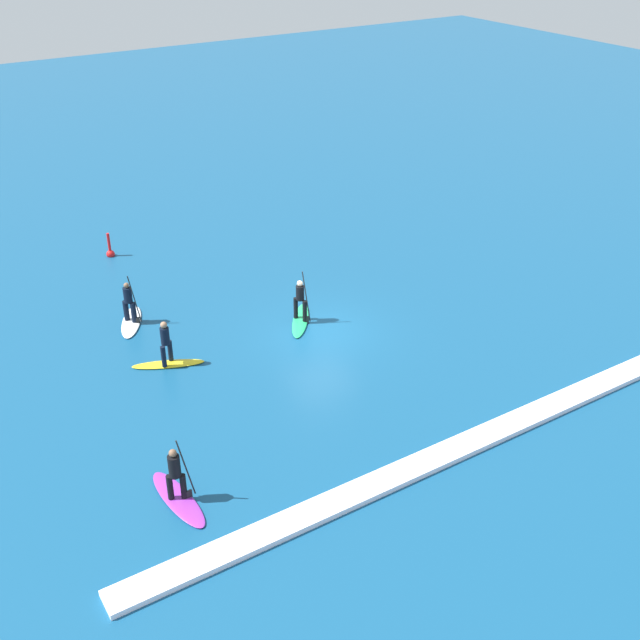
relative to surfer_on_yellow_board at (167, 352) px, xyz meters
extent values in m
plane|color=navy|center=(6.06, -0.88, -0.55)|extent=(120.00, 120.00, 0.00)
ellipsoid|color=yellow|center=(0.00, 0.00, -0.50)|extent=(2.64, 1.57, 0.09)
cylinder|color=black|center=(-0.18, -0.13, -0.04)|extent=(0.24, 0.24, 0.83)
cylinder|color=black|center=(0.18, 0.13, -0.04)|extent=(0.24, 0.24, 0.83)
cylinder|color=black|center=(0.00, 0.00, 0.70)|extent=(0.44, 0.44, 0.66)
sphere|color=#A37556|center=(0.00, 0.00, 1.16)|extent=(0.32, 0.32, 0.25)
ellipsoid|color=#23B266|center=(5.79, 0.19, -0.49)|extent=(2.18, 2.62, 0.11)
cylinder|color=black|center=(5.71, 0.40, 0.01)|extent=(0.25, 0.25, 0.89)
cylinder|color=black|center=(5.88, -0.02, 0.01)|extent=(0.25, 0.25, 0.89)
cylinder|color=black|center=(5.79, 0.19, 0.76)|extent=(0.46, 0.46, 0.60)
sphere|color=beige|center=(5.79, 0.19, 1.18)|extent=(0.33, 0.33, 0.24)
cylinder|color=black|center=(5.91, -0.09, 0.67)|extent=(0.30, 0.24, 2.21)
cube|color=black|center=(5.91, -0.09, -0.38)|extent=(0.20, 0.17, 0.32)
ellipsoid|color=purple|center=(-2.53, -6.86, -0.50)|extent=(0.96, 2.90, 0.10)
cylinder|color=black|center=(-2.70, -6.77, -0.03)|extent=(0.19, 0.19, 0.82)
cylinder|color=black|center=(-2.36, -6.94, -0.03)|extent=(0.19, 0.19, 0.82)
cylinder|color=black|center=(-2.53, -6.86, 0.72)|extent=(0.37, 0.37, 0.69)
sphere|color=brown|center=(-2.53, -6.86, 1.19)|extent=(0.25, 0.25, 0.23)
cylinder|color=black|center=(-2.25, -6.98, 0.63)|extent=(0.45, 0.08, 2.12)
cube|color=black|center=(-2.25, -6.98, -0.39)|extent=(0.20, 0.08, 0.32)
ellipsoid|color=white|center=(-0.04, 3.72, -0.49)|extent=(1.84, 2.69, 0.11)
cylinder|color=black|center=(-0.14, 3.88, -0.02)|extent=(0.29, 0.29, 0.85)
cylinder|color=black|center=(0.06, 3.56, -0.02)|extent=(0.29, 0.29, 0.85)
cylinder|color=black|center=(-0.04, 3.72, 0.73)|extent=(0.45, 0.45, 0.64)
sphere|color=brown|center=(-0.04, 3.72, 1.15)|extent=(0.29, 0.29, 0.21)
cylinder|color=black|center=(0.13, 3.47, 0.60)|extent=(0.34, 0.20, 2.06)
cube|color=black|center=(0.13, 3.47, -0.38)|extent=(0.21, 0.14, 0.32)
sphere|color=red|center=(1.39, 10.39, -0.45)|extent=(0.40, 0.40, 0.40)
cylinder|color=red|center=(1.39, 10.39, 0.03)|extent=(0.13, 0.13, 1.16)
cube|color=white|center=(6.06, -9.44, -0.46)|extent=(23.24, 0.90, 0.18)
camera|label=1|loc=(-8.02, -23.23, 14.97)|focal=43.45mm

